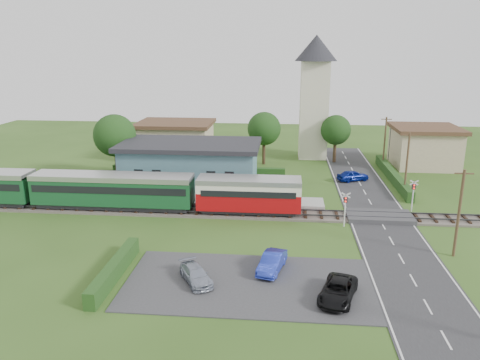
# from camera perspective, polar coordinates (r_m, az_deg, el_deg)

# --- Properties ---
(ground) EXTENTS (120.00, 120.00, 0.00)m
(ground) POSITION_cam_1_polar(r_m,az_deg,el_deg) (44.00, 4.16, -5.20)
(ground) COLOR #2D4C19
(railway_track) EXTENTS (76.00, 3.20, 0.49)m
(railway_track) POSITION_cam_1_polar(r_m,az_deg,el_deg) (45.84, 4.22, -4.18)
(railway_track) COLOR #4C443D
(railway_track) RESTS_ON ground
(road) EXTENTS (6.00, 70.00, 0.05)m
(road) POSITION_cam_1_polar(r_m,az_deg,el_deg) (44.97, 17.06, -5.38)
(road) COLOR #28282B
(road) RESTS_ON ground
(car_park) EXTENTS (17.00, 9.00, 0.08)m
(car_park) POSITION_cam_1_polar(r_m,az_deg,el_deg) (33.11, 0.99, -12.47)
(car_park) COLOR #333335
(car_park) RESTS_ON ground
(crossing_deck) EXTENTS (6.20, 3.40, 0.45)m
(crossing_deck) POSITION_cam_1_polar(r_m,az_deg,el_deg) (46.73, 16.61, -4.28)
(crossing_deck) COLOR #333335
(crossing_deck) RESTS_ON ground
(platform) EXTENTS (30.00, 3.00, 0.45)m
(platform) POSITION_cam_1_polar(r_m,az_deg,el_deg) (49.97, -7.24, -2.43)
(platform) COLOR gray
(platform) RESTS_ON ground
(equipment_hut) EXTENTS (2.30, 2.30, 2.55)m
(equipment_hut) POSITION_cam_1_polar(r_m,az_deg,el_deg) (51.84, -15.97, -0.50)
(equipment_hut) COLOR beige
(equipment_hut) RESTS_ON platform
(station_building) EXTENTS (16.00, 9.00, 5.30)m
(station_building) POSITION_cam_1_polar(r_m,az_deg,el_deg) (54.75, -6.03, 1.90)
(station_building) COLOR #476974
(station_building) RESTS_ON ground
(train) EXTENTS (43.20, 2.90, 3.40)m
(train) POSITION_cam_1_polar(r_m,az_deg,el_deg) (49.38, -18.69, -1.01)
(train) COLOR #232328
(train) RESTS_ON ground
(church_tower) EXTENTS (6.00, 6.00, 17.60)m
(church_tower) POSITION_cam_1_polar(r_m,az_deg,el_deg) (69.46, 9.09, 11.02)
(church_tower) COLOR beige
(church_tower) RESTS_ON ground
(house_west) EXTENTS (10.80, 8.80, 5.50)m
(house_west) POSITION_cam_1_polar(r_m,az_deg,el_deg) (69.15, -7.86, 4.83)
(house_west) COLOR tan
(house_west) RESTS_ON ground
(house_east) EXTENTS (8.80, 8.80, 5.50)m
(house_east) POSITION_cam_1_polar(r_m,az_deg,el_deg) (69.13, 21.55, 3.87)
(house_east) COLOR tan
(house_east) RESTS_ON ground
(hedge_carpark) EXTENTS (0.80, 9.00, 1.20)m
(hedge_carpark) POSITION_cam_1_polar(r_m,az_deg,el_deg) (34.80, -15.08, -10.55)
(hedge_carpark) COLOR #193814
(hedge_carpark) RESTS_ON ground
(hedge_roadside) EXTENTS (0.80, 18.00, 1.20)m
(hedge_roadside) POSITION_cam_1_polar(r_m,az_deg,el_deg) (60.60, 18.09, 0.51)
(hedge_roadside) COLOR #193814
(hedge_roadside) RESTS_ON ground
(hedge_station) EXTENTS (22.00, 0.80, 1.30)m
(hedge_station) POSITION_cam_1_polar(r_m,az_deg,el_deg) (59.53, -5.14, 1.03)
(hedge_station) COLOR #193814
(hedge_station) RESTS_ON ground
(tree_a) EXTENTS (5.20, 5.20, 8.00)m
(tree_a) POSITION_cam_1_polar(r_m,az_deg,el_deg) (59.75, -15.03, 5.25)
(tree_a) COLOR #332316
(tree_a) RESTS_ON ground
(tree_b) EXTENTS (4.60, 4.60, 7.34)m
(tree_b) POSITION_cam_1_polar(r_m,az_deg,el_deg) (65.04, 2.96, 6.26)
(tree_b) COLOR #332316
(tree_b) RESTS_ON ground
(tree_c) EXTENTS (4.20, 4.20, 6.78)m
(tree_c) POSITION_cam_1_polar(r_m,az_deg,el_deg) (67.42, 11.60, 5.98)
(tree_c) COLOR #332316
(tree_c) RESTS_ON ground
(utility_pole_b) EXTENTS (1.40, 0.22, 7.00)m
(utility_pole_b) POSITION_cam_1_polar(r_m,az_deg,el_deg) (39.51, 25.14, -3.59)
(utility_pole_b) COLOR #473321
(utility_pole_b) RESTS_ON ground
(utility_pole_c) EXTENTS (1.40, 0.22, 7.00)m
(utility_pole_c) POSITION_cam_1_polar(r_m,az_deg,el_deg) (54.22, 19.68, 1.94)
(utility_pole_c) COLOR #473321
(utility_pole_c) RESTS_ON ground
(utility_pole_d) EXTENTS (1.40, 0.22, 7.00)m
(utility_pole_d) POSITION_cam_1_polar(r_m,az_deg,el_deg) (65.66, 17.21, 4.43)
(utility_pole_d) COLOR #473321
(utility_pole_d) RESTS_ON ground
(crossing_signal_near) EXTENTS (0.84, 0.28, 3.28)m
(crossing_signal_near) POSITION_cam_1_polar(r_m,az_deg,el_deg) (43.27, 12.71, -2.92)
(crossing_signal_near) COLOR silver
(crossing_signal_near) RESTS_ON ground
(crossing_signal_far) EXTENTS (0.84, 0.28, 3.28)m
(crossing_signal_far) POSITION_cam_1_polar(r_m,az_deg,el_deg) (49.20, 20.38, -1.27)
(crossing_signal_far) COLOR silver
(crossing_signal_far) RESTS_ON ground
(streetlamp_west) EXTENTS (0.30, 0.30, 5.15)m
(streetlamp_west) POSITION_cam_1_polar(r_m,az_deg,el_deg) (66.39, -14.75, 4.22)
(streetlamp_west) COLOR #3F3F47
(streetlamp_west) RESTS_ON ground
(streetlamp_east) EXTENTS (0.30, 0.30, 5.15)m
(streetlamp_east) POSITION_cam_1_polar(r_m,az_deg,el_deg) (70.95, 17.81, 4.70)
(streetlamp_east) COLOR #3F3F47
(streetlamp_east) RESTS_ON ground
(car_on_road) EXTENTS (4.20, 3.04, 1.33)m
(car_on_road) POSITION_cam_1_polar(r_m,az_deg,el_deg) (58.87, 13.60, 0.54)
(car_on_road) COLOR navy
(car_on_road) RESTS_ON road
(car_park_blue) EXTENTS (2.27, 4.14, 1.29)m
(car_park_blue) POSITION_cam_1_polar(r_m,az_deg,el_deg) (34.55, 3.92, -9.96)
(car_park_blue) COLOR #1D2EA6
(car_park_blue) RESTS_ON car_park
(car_park_silver) EXTENTS (3.18, 3.99, 1.08)m
(car_park_silver) POSITION_cam_1_polar(r_m,az_deg,el_deg) (33.11, -5.42, -11.41)
(car_park_silver) COLOR #8F96A7
(car_park_silver) RESTS_ON car_park
(car_park_dark) EXTENTS (3.21, 4.75, 1.21)m
(car_park_dark) POSITION_cam_1_polar(r_m,az_deg,el_deg) (31.52, 11.84, -13.05)
(car_park_dark) COLOR black
(car_park_dark) RESTS_ON car_park
(pedestrian_near) EXTENTS (0.72, 0.62, 1.68)m
(pedestrian_near) POSITION_cam_1_polar(r_m,az_deg,el_deg) (47.94, 1.61, -1.76)
(pedestrian_near) COLOR gray
(pedestrian_near) RESTS_ON platform
(pedestrian_far) EXTENTS (0.62, 0.77, 1.51)m
(pedestrian_far) POSITION_cam_1_polar(r_m,az_deg,el_deg) (51.09, -11.81, -1.09)
(pedestrian_far) COLOR gray
(pedestrian_far) RESTS_ON platform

